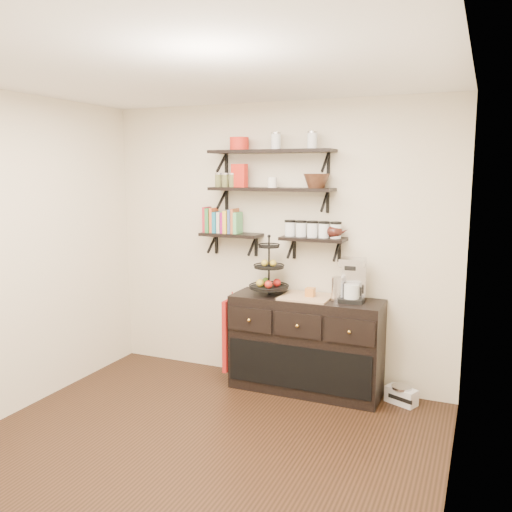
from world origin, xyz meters
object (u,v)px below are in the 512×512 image
object	(u,v)px
fruit_stand	(269,275)
radio	(401,395)
coffee_maker	(353,281)
sideboard	(306,344)

from	to	relation	value
fruit_stand	radio	size ratio (longest dim) A/B	1.79
coffee_maker	radio	distance (m)	1.11
sideboard	fruit_stand	size ratio (longest dim) A/B	2.58
fruit_stand	coffee_maker	world-z (taller)	fruit_stand
fruit_stand	coffee_maker	bearing A→B (deg)	1.65
sideboard	coffee_maker	distance (m)	0.76
sideboard	coffee_maker	world-z (taller)	coffee_maker
sideboard	coffee_maker	bearing A→B (deg)	3.64
fruit_stand	radio	xyz separation A→B (m)	(1.25, 0.05, -1.01)
radio	coffee_maker	bearing A→B (deg)	-152.35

